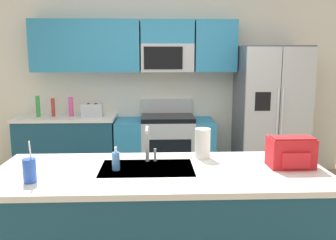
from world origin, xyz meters
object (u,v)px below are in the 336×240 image
object	(u,v)px
bottle_green	(38,106)
bottle_pink	(71,107)
pepper_mill	(53,107)
sink_faucet	(148,141)
toaster	(92,110)
paper_towel_roll	(203,143)
drink_cup_blue	(30,170)
backpack	(291,152)
refrigerator	(270,114)
soap_dispenser	(116,161)
range_oven	(165,148)

from	to	relation	value
bottle_green	bottle_pink	bearing A→B (deg)	4.69
pepper_mill	bottle_green	xyz separation A→B (m)	(-0.20, -0.02, 0.02)
sink_faucet	pepper_mill	bearing A→B (deg)	120.80
toaster	paper_towel_roll	bearing A→B (deg)	-59.37
pepper_mill	bottle_green	bearing A→B (deg)	-175.16
pepper_mill	sink_faucet	size ratio (longest dim) A/B	0.88
bottle_green	paper_towel_roll	distance (m)	2.88
bottle_pink	drink_cup_blue	world-z (taller)	drink_cup_blue
backpack	pepper_mill	bearing A→B (deg)	134.85
sink_faucet	bottle_pink	bearing A→B (deg)	115.88
pepper_mill	refrigerator	bearing A→B (deg)	-1.33
refrigerator	pepper_mill	xyz separation A→B (m)	(-2.98, 0.07, 0.10)
bottle_pink	drink_cup_blue	xyz separation A→B (m)	(0.33, -2.67, -0.05)
toaster	backpack	size ratio (longest dim) A/B	0.88
bottle_green	sink_faucet	bearing A→B (deg)	-55.37
pepper_mill	bottle_pink	size ratio (longest dim) A/B	0.94
sink_faucet	backpack	distance (m)	1.07
bottle_green	backpack	size ratio (longest dim) A/B	0.89
refrigerator	bottle_pink	world-z (taller)	refrigerator
bottle_green	drink_cup_blue	distance (m)	2.74
toaster	soap_dispenser	distance (m)	2.43
range_oven	soap_dispenser	bearing A→B (deg)	-100.06
refrigerator	sink_faucet	bearing A→B (deg)	-127.48
refrigerator	soap_dispenser	xyz separation A→B (m)	(-1.88, -2.34, 0.04)
sink_faucet	soap_dispenser	size ratio (longest dim) A/B	1.66
range_oven	toaster	xyz separation A→B (m)	(-0.99, -0.05, 0.55)
pepper_mill	bottle_green	size ratio (longest dim) A/B	0.87
toaster	drink_cup_blue	bearing A→B (deg)	-89.30
paper_towel_roll	bottle_pink	bearing A→B (deg)	125.51
paper_towel_roll	drink_cup_blue	bearing A→B (deg)	-156.09
bottle_pink	sink_faucet	size ratio (longest dim) A/B	0.94
range_oven	backpack	world-z (taller)	backpack
sink_faucet	drink_cup_blue	world-z (taller)	sink_faucet
sink_faucet	drink_cup_blue	xyz separation A→B (m)	(-0.76, -0.42, -0.09)
toaster	bottle_green	world-z (taller)	bottle_green
range_oven	refrigerator	bearing A→B (deg)	-2.83
toaster	drink_cup_blue	world-z (taller)	drink_cup_blue
refrigerator	pepper_mill	bearing A→B (deg)	178.67
pepper_mill	sink_faucet	world-z (taller)	sink_faucet
bottle_pink	sink_faucet	world-z (taller)	sink_faucet
toaster	sink_faucet	size ratio (longest dim) A/B	0.99
sink_faucet	soap_dispenser	distance (m)	0.31
pepper_mill	bottle_pink	world-z (taller)	bottle_pink
bottle_green	drink_cup_blue	bearing A→B (deg)	-73.71
paper_towel_roll	pepper_mill	bearing A→B (deg)	129.77
range_oven	pepper_mill	world-z (taller)	pepper_mill
backpack	range_oven	bearing A→B (deg)	109.57
refrigerator	paper_towel_roll	world-z (taller)	refrigerator
bottle_pink	soap_dispenser	bearing A→B (deg)	-70.45
range_oven	bottle_pink	bearing A→B (deg)	179.27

